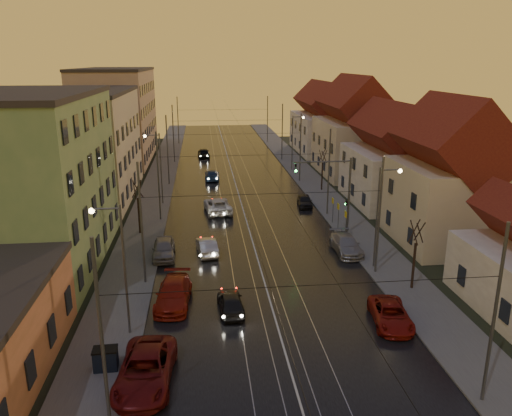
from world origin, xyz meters
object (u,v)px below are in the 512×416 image
object	(u,v)px
street_lamp_3	(294,137)
driving_car_3	(212,175)
street_lamp_0	(118,258)
parked_left_3	(164,249)
driving_car_1	(207,246)
dumpster	(106,359)
parked_left_1	(146,370)
street_lamp_1	(382,208)
parked_right_0	(391,314)
driving_car_2	(218,205)
parked_right_2	(305,201)
parked_left_2	(174,294)
driving_car_0	(231,303)
driving_car_4	(204,153)
parked_right_1	(346,245)
street_lamp_2	(158,162)
traffic_light_mast	(339,186)

from	to	relation	value
street_lamp_3	driving_car_3	xyz separation A→B (m)	(-12.08, -4.69, -4.21)
street_lamp_0	parked_left_3	size ratio (longest dim) A/B	1.79
driving_car_3	driving_car_1	bearing A→B (deg)	88.90
dumpster	parked_left_1	bearing A→B (deg)	-32.28
street_lamp_1	parked_right_0	xyz separation A→B (m)	(-2.16, -8.47, -4.24)
street_lamp_3	dumpster	world-z (taller)	street_lamp_3
driving_car_2	parked_right_2	xyz separation A→B (m)	(9.66, 1.24, -0.13)
street_lamp_0	driving_car_3	bearing A→B (deg)	81.14
street_lamp_1	dumpster	distance (m)	22.33
driving_car_2	parked_left_2	size ratio (longest dim) A/B	1.05
parked_left_2	parked_left_3	size ratio (longest dim) A/B	1.19
parked_right_2	street_lamp_0	bearing A→B (deg)	-116.42
driving_car_2	dumpster	bearing A→B (deg)	70.22
driving_car_0	parked_left_1	size ratio (longest dim) A/B	0.67
parked_left_3	dumpster	bearing A→B (deg)	-98.93
driving_car_4	parked_right_0	size ratio (longest dim) A/B	0.99
street_lamp_3	parked_right_1	size ratio (longest dim) A/B	1.62
parked_right_1	dumpster	xyz separation A→B (m)	(-17.10, -14.96, -0.02)
parked_left_3	parked_right_2	world-z (taller)	parked_left_3
driving_car_1	parked_left_2	bearing A→B (deg)	67.87
parked_right_1	parked_right_2	world-z (taller)	parked_right_1
street_lamp_2	street_lamp_3	world-z (taller)	same
street_lamp_1	parked_right_0	world-z (taller)	street_lamp_1
street_lamp_0	dumpster	distance (m)	5.51
street_lamp_0	street_lamp_1	size ratio (longest dim) A/B	1.00
driving_car_3	driving_car_2	bearing A→B (deg)	92.08
street_lamp_2	parked_left_2	distance (m)	24.89
street_lamp_0	street_lamp_2	size ratio (longest dim) A/B	1.00
street_lamp_1	driving_car_1	xyz separation A→B (m)	(-13.18, 4.40, -4.21)
traffic_light_mast	driving_car_1	world-z (taller)	traffic_light_mast
street_lamp_3	parked_right_0	size ratio (longest dim) A/B	1.73
driving_car_1	dumpster	bearing A→B (deg)	63.77
parked_right_2	dumpster	bearing A→B (deg)	-113.78
driving_car_2	parked_right_1	distance (m)	16.40
parked_right_2	driving_car_2	bearing A→B (deg)	-166.89
street_lamp_2	driving_car_0	bearing A→B (deg)	-76.10
street_lamp_3	driving_car_0	bearing A→B (deg)	-105.76
street_lamp_2	parked_left_3	distance (m)	16.58
traffic_light_mast	parked_left_3	size ratio (longest dim) A/B	1.61
driving_car_4	parked_right_2	bearing A→B (deg)	106.46
street_lamp_3	parked_left_1	size ratio (longest dim) A/B	1.40
driving_car_1	parked_right_2	distance (m)	17.01
driving_car_2	driving_car_3	bearing A→B (deg)	-95.20
parked_right_2	driving_car_1	bearing A→B (deg)	-124.39
street_lamp_0	driving_car_1	distance (m)	14.02
street_lamp_1	driving_car_4	xyz separation A→B (m)	(-13.05, 47.71, -4.11)
dumpster	driving_car_0	bearing A→B (deg)	37.83
parked_right_1	street_lamp_3	bearing A→B (deg)	87.16
driving_car_0	parked_right_0	xyz separation A→B (m)	(9.65, -2.61, -0.01)
parked_left_1	parked_left_2	bearing A→B (deg)	87.15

